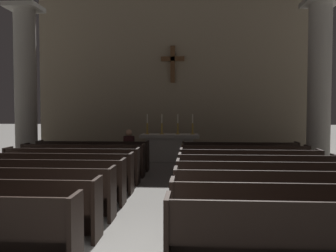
{
  "coord_description": "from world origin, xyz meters",
  "views": [
    {
      "loc": [
        0.87,
        -4.42,
        2.0
      ],
      "look_at": [
        0.0,
        8.44,
        1.37
      ],
      "focal_mm": 39.79,
      "sensor_mm": 36.0,
      "label": 1
    }
  ],
  "objects_px": {
    "pew_left_row_3": "(16,192)",
    "candlestick_inner_left": "(162,128)",
    "pew_left_row_5": "(58,172)",
    "pew_right_row_5": "(256,175)",
    "pew_left_row_6": "(72,166)",
    "candlestick_outer_right": "(193,128)",
    "pew_right_row_4": "(265,184)",
    "candlestick_inner_right": "(178,128)",
    "candlestick_outer_left": "(147,128)",
    "pew_right_row_1": "(316,238)",
    "pew_right_row_7": "(244,162)",
    "lone_worshipper": "(129,149)",
    "altar": "(170,147)",
    "pew_right_row_3": "(277,196)",
    "pew_right_row_2": "(293,213)",
    "column_right_second": "(319,86)",
    "pew_left_row_8": "(93,156)",
    "pew_left_row_7": "(83,160)",
    "column_left_second": "(26,87)",
    "pew_right_row_6": "(250,167)",
    "pew_right_row_8": "(240,157)",
    "pew_left_row_4": "(40,181)"
  },
  "relations": [
    {
      "from": "pew_left_row_5",
      "to": "pew_left_row_8",
      "type": "bearing_deg",
      "value": 90.0
    },
    {
      "from": "pew_left_row_3",
      "to": "pew_right_row_4",
      "type": "distance_m",
      "value": 4.74
    },
    {
      "from": "pew_right_row_4",
      "to": "candlestick_outer_right",
      "type": "xyz_separation_m",
      "value": [
        -1.46,
        6.4,
        0.78
      ]
    },
    {
      "from": "pew_left_row_6",
      "to": "pew_right_row_2",
      "type": "xyz_separation_m",
      "value": [
        4.62,
        -4.12,
        0.0
      ]
    },
    {
      "from": "pew_left_row_8",
      "to": "pew_left_row_7",
      "type": "bearing_deg",
      "value": -90.0
    },
    {
      "from": "column_right_second",
      "to": "candlestick_inner_right",
      "type": "bearing_deg",
      "value": 171.07
    },
    {
      "from": "pew_right_row_1",
      "to": "pew_right_row_7",
      "type": "height_order",
      "value": "same"
    },
    {
      "from": "pew_left_row_4",
      "to": "candlestick_inner_left",
      "type": "height_order",
      "value": "candlestick_inner_left"
    },
    {
      "from": "pew_right_row_4",
      "to": "lone_worshipper",
      "type": "relative_size",
      "value": 2.69
    },
    {
      "from": "pew_left_row_6",
      "to": "pew_right_row_4",
      "type": "xyz_separation_m",
      "value": [
        4.62,
        -2.06,
        0.0
      ]
    },
    {
      "from": "column_left_second",
      "to": "lone_worshipper",
      "type": "xyz_separation_m",
      "value": [
        4.04,
        -1.48,
        -2.06
      ]
    },
    {
      "from": "pew_right_row_7",
      "to": "candlestick_inner_right",
      "type": "relative_size",
      "value": 4.74
    },
    {
      "from": "pew_left_row_5",
      "to": "pew_right_row_3",
      "type": "relative_size",
      "value": 1.0
    },
    {
      "from": "pew_left_row_6",
      "to": "candlestick_outer_left",
      "type": "bearing_deg",
      "value": 71.39
    },
    {
      "from": "pew_right_row_5",
      "to": "lone_worshipper",
      "type": "distance_m",
      "value": 4.66
    },
    {
      "from": "pew_left_row_8",
      "to": "pew_right_row_7",
      "type": "height_order",
      "value": "same"
    },
    {
      "from": "pew_right_row_8",
      "to": "candlestick_outer_left",
      "type": "height_order",
      "value": "candlestick_outer_left"
    },
    {
      "from": "pew_left_row_7",
      "to": "pew_right_row_4",
      "type": "distance_m",
      "value": 5.56
    },
    {
      "from": "pew_left_row_7",
      "to": "candlestick_inner_right",
      "type": "relative_size",
      "value": 4.74
    },
    {
      "from": "column_right_second",
      "to": "candlestick_outer_left",
      "type": "relative_size",
      "value": 7.56
    },
    {
      "from": "pew_right_row_4",
      "to": "candlestick_inner_right",
      "type": "bearing_deg",
      "value": 107.45
    },
    {
      "from": "pew_left_row_8",
      "to": "column_right_second",
      "type": "xyz_separation_m",
      "value": [
        7.49,
        1.52,
        2.27
      ]
    },
    {
      "from": "pew_right_row_5",
      "to": "lone_worshipper",
      "type": "relative_size",
      "value": 2.69
    },
    {
      "from": "column_right_second",
      "to": "candlestick_outer_right",
      "type": "bearing_deg",
      "value": 169.96
    },
    {
      "from": "pew_left_row_3",
      "to": "column_left_second",
      "type": "distance_m",
      "value": 7.6
    },
    {
      "from": "pew_right_row_3",
      "to": "pew_right_row_1",
      "type": "bearing_deg",
      "value": -90.0
    },
    {
      "from": "candlestick_outer_left",
      "to": "candlestick_inner_left",
      "type": "xyz_separation_m",
      "value": [
        0.55,
        0.0,
        0.0
      ]
    },
    {
      "from": "column_left_second",
      "to": "candlestick_outer_right",
      "type": "bearing_deg",
      "value": 7.25
    },
    {
      "from": "pew_right_row_2",
      "to": "pew_right_row_5",
      "type": "height_order",
      "value": "same"
    },
    {
      "from": "pew_left_row_5",
      "to": "candlestick_outer_left",
      "type": "height_order",
      "value": "candlestick_outer_left"
    },
    {
      "from": "pew_left_row_7",
      "to": "pew_right_row_5",
      "type": "xyz_separation_m",
      "value": [
        4.62,
        -2.06,
        0.0
      ]
    },
    {
      "from": "altar",
      "to": "lone_worshipper",
      "type": "height_order",
      "value": "lone_worshipper"
    },
    {
      "from": "pew_right_row_2",
      "to": "pew_right_row_5",
      "type": "relative_size",
      "value": 1.0
    },
    {
      "from": "pew_left_row_5",
      "to": "column_right_second",
      "type": "xyz_separation_m",
      "value": [
        7.49,
        4.6,
        2.27
      ]
    },
    {
      "from": "pew_left_row_8",
      "to": "pew_right_row_8",
      "type": "relative_size",
      "value": 1.0
    },
    {
      "from": "pew_left_row_8",
      "to": "candlestick_outer_left",
      "type": "relative_size",
      "value": 4.74
    },
    {
      "from": "pew_right_row_3",
      "to": "pew_right_row_5",
      "type": "distance_m",
      "value": 2.06
    },
    {
      "from": "pew_left_row_6",
      "to": "candlestick_outer_right",
      "type": "xyz_separation_m",
      "value": [
        3.16,
        4.34,
        0.78
      ]
    },
    {
      "from": "pew_left_row_3",
      "to": "pew_left_row_5",
      "type": "bearing_deg",
      "value": 90.0
    },
    {
      "from": "pew_right_row_4",
      "to": "pew_right_row_8",
      "type": "height_order",
      "value": "same"
    },
    {
      "from": "pew_left_row_5",
      "to": "pew_left_row_6",
      "type": "distance_m",
      "value": 1.03
    },
    {
      "from": "lone_worshipper",
      "to": "pew_left_row_7",
      "type": "bearing_deg",
      "value": -137.62
    },
    {
      "from": "pew_right_row_3",
      "to": "candlestick_inner_right",
      "type": "xyz_separation_m",
      "value": [
        -2.01,
        7.43,
        0.78
      ]
    },
    {
      "from": "pew_left_row_3",
      "to": "pew_right_row_1",
      "type": "bearing_deg",
      "value": -23.99
    },
    {
      "from": "pew_left_row_5",
      "to": "pew_right_row_5",
      "type": "relative_size",
      "value": 1.0
    },
    {
      "from": "pew_left_row_5",
      "to": "pew_left_row_6",
      "type": "height_order",
      "value": "same"
    },
    {
      "from": "pew_right_row_5",
      "to": "column_left_second",
      "type": "distance_m",
      "value": 9.08
    },
    {
      "from": "pew_left_row_8",
      "to": "altar",
      "type": "relative_size",
      "value": 1.61
    },
    {
      "from": "pew_left_row_3",
      "to": "candlestick_inner_left",
      "type": "height_order",
      "value": "candlestick_inner_left"
    },
    {
      "from": "pew_left_row_8",
      "to": "pew_right_row_6",
      "type": "distance_m",
      "value": 5.06
    }
  ]
}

